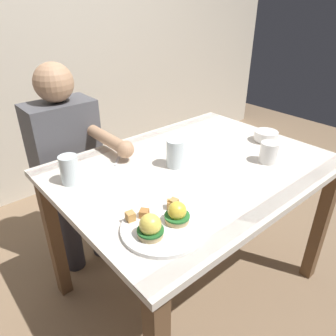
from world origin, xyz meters
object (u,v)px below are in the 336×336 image
coffee_mug (269,152)px  diner_person (69,159)px  dining_table (194,185)px  eggs_benedict_plate (162,224)px  fruit_bowl (266,136)px  water_glass_far (175,155)px  water_glass_near (70,171)px  fork (119,157)px

coffee_mug → diner_person: bearing=127.1°
dining_table → coffee_mug: size_ratio=10.78×
eggs_benedict_plate → fruit_bowl: (0.86, 0.20, 0.00)m
diner_person → water_glass_far: bearing=-65.1°
dining_table → diner_person: (-0.33, 0.60, 0.02)m
coffee_mug → water_glass_near: bearing=151.3°
water_glass_near → dining_table: bearing=-24.3°
dining_table → eggs_benedict_plate: eggs_benedict_plate is taller
water_glass_far → coffee_mug: bearing=-35.4°
dining_table → fork: 0.37m
coffee_mug → fork: (-0.49, 0.48, -0.05)m
coffee_mug → water_glass_near: water_glass_near is taller
fruit_bowl → water_glass_far: (-0.54, 0.10, 0.02)m
water_glass_near → coffee_mug: bearing=-28.7°
coffee_mug → fork: size_ratio=0.91×
dining_table → coffee_mug: coffee_mug is taller
dining_table → diner_person: diner_person is taller
fork → water_glass_far: (0.14, -0.24, 0.05)m
eggs_benedict_plate → fork: size_ratio=2.20×
fruit_bowl → fork: bearing=153.5°
fork → water_glass_near: bearing=-166.4°
fruit_bowl → water_glass_far: bearing=169.1°
dining_table → eggs_benedict_plate: size_ratio=4.44×
dining_table → coffee_mug: 0.37m
eggs_benedict_plate → diner_person: size_ratio=0.24×
fork → water_glass_far: water_glass_far is taller
water_glass_near → diner_person: diner_person is taller
dining_table → water_glass_near: water_glass_near is taller
eggs_benedict_plate → fork: bearing=71.0°
dining_table → fork: size_ratio=9.77×
eggs_benedict_plate → diner_person: (0.07, 0.85, -0.11)m
water_glass_near → water_glass_far: (0.41, -0.17, 0.00)m
dining_table → coffee_mug: (0.27, -0.20, 0.16)m
fruit_bowl → diner_person: size_ratio=0.11×
diner_person → eggs_benedict_plate: bearing=-94.7°
water_glass_far → diner_person: (-0.26, 0.55, -0.14)m
eggs_benedict_plate → water_glass_far: bearing=42.6°
eggs_benedict_plate → water_glass_far: size_ratio=2.17×
fork → fruit_bowl: bearing=-26.5°
dining_table → eggs_benedict_plate: 0.49m
dining_table → diner_person: size_ratio=1.05×
eggs_benedict_plate → diner_person: bearing=85.3°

